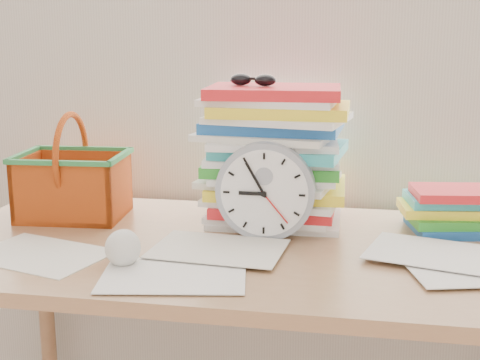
% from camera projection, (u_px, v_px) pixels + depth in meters
% --- Properties ---
extents(desk, '(1.40, 0.70, 0.75)m').
position_uv_depth(desk, '(250.00, 277.00, 1.48)').
color(desk, '#9A6F48').
rests_on(desk, ground).
extents(paper_stack, '(0.36, 0.30, 0.33)m').
position_uv_depth(paper_stack, '(274.00, 155.00, 1.61)').
color(paper_stack, white).
rests_on(paper_stack, desk).
extents(clock, '(0.22, 0.04, 0.22)m').
position_uv_depth(clock, '(266.00, 191.00, 1.49)').
color(clock, '#9298A4').
rests_on(clock, desk).
extents(sunglasses, '(0.15, 0.14, 0.03)m').
position_uv_depth(sunglasses, '(253.00, 80.00, 1.57)').
color(sunglasses, black).
rests_on(sunglasses, paper_stack).
extents(book_stack, '(0.28, 0.24, 0.10)m').
position_uv_depth(book_stack, '(452.00, 209.00, 1.56)').
color(book_stack, white).
rests_on(book_stack, desk).
extents(basket, '(0.27, 0.22, 0.26)m').
position_uv_depth(basket, '(72.00, 166.00, 1.66)').
color(basket, '#C94E13').
rests_on(basket, desk).
extents(crumpled_ball, '(0.07, 0.07, 0.07)m').
position_uv_depth(crumpled_ball, '(123.00, 247.00, 1.33)').
color(crumpled_ball, white).
rests_on(crumpled_ball, desk).
extents(scattered_papers, '(1.26, 0.42, 0.02)m').
position_uv_depth(scattered_papers, '(250.00, 242.00, 1.47)').
color(scattered_papers, white).
rests_on(scattered_papers, desk).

